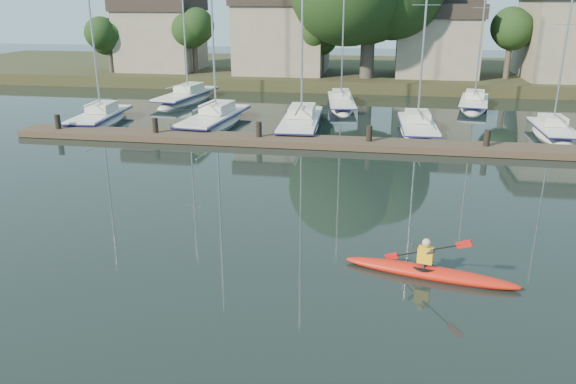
% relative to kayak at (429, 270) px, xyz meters
% --- Properties ---
extents(ground, '(160.00, 160.00, 0.00)m').
position_rel_kayak_xyz_m(ground, '(-5.23, 0.57, -0.19)').
color(ground, black).
rests_on(ground, ground).
extents(kayak, '(5.01, 1.68, 1.59)m').
position_rel_kayak_xyz_m(kayak, '(0.00, 0.00, 0.00)').
color(kayak, red).
rests_on(kayak, ground).
extents(dock, '(34.00, 2.00, 1.80)m').
position_rel_kayak_xyz_m(dock, '(-5.23, 14.57, 0.01)').
color(dock, '#4A362A').
rests_on(dock, ground).
extents(sailboat_0, '(2.65, 7.66, 11.95)m').
position_rel_kayak_xyz_m(sailboat_0, '(-19.57, 18.30, -0.39)').
color(sailboat_0, silver).
rests_on(sailboat_0, ground).
extents(sailboat_1, '(3.12, 9.36, 15.02)m').
position_rel_kayak_xyz_m(sailboat_1, '(-12.08, 18.94, -0.40)').
color(sailboat_1, silver).
rests_on(sailboat_1, ground).
extents(sailboat_2, '(2.70, 9.68, 15.87)m').
position_rel_kayak_xyz_m(sailboat_2, '(-6.53, 18.86, -0.39)').
color(sailboat_2, silver).
rests_on(sailboat_2, ground).
extents(sailboat_3, '(2.39, 7.88, 12.58)m').
position_rel_kayak_xyz_m(sailboat_3, '(0.50, 18.89, -0.38)').
color(sailboat_3, silver).
rests_on(sailboat_3, ground).
extents(sailboat_4, '(1.93, 6.41, 10.89)m').
position_rel_kayak_xyz_m(sailboat_4, '(8.25, 19.33, -0.37)').
color(sailboat_4, silver).
rests_on(sailboat_4, ground).
extents(sailboat_5, '(3.31, 9.50, 15.39)m').
position_rel_kayak_xyz_m(sailboat_5, '(-16.87, 27.18, -0.39)').
color(sailboat_5, silver).
rests_on(sailboat_5, ground).
extents(sailboat_6, '(2.99, 9.04, 14.11)m').
position_rel_kayak_xyz_m(sailboat_6, '(-4.72, 26.92, -0.36)').
color(sailboat_6, silver).
rests_on(sailboat_6, ground).
extents(sailboat_7, '(3.18, 7.75, 12.14)m').
position_rel_kayak_xyz_m(sailboat_7, '(5.00, 28.17, -0.37)').
color(sailboat_7, silver).
rests_on(sailboat_7, ground).
extents(shore, '(90.00, 25.25, 12.75)m').
position_rel_kayak_xyz_m(shore, '(-3.62, 40.86, 3.03)').
color(shore, '#2A341A').
rests_on(shore, ground).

